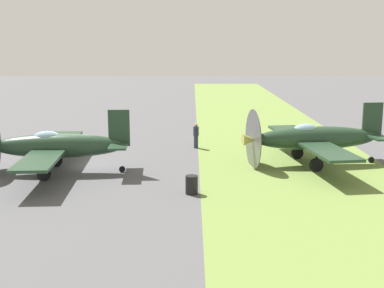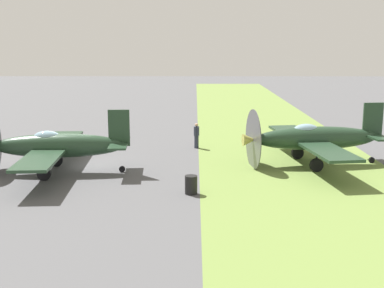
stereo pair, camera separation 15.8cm
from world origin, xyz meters
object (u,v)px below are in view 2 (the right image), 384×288
at_px(airplane_lead, 56,146).
at_px(airplane_wingman, 314,138).
at_px(fuel_drum, 191,185).
at_px(ground_crew_chief, 196,135).

bearing_deg(airplane_lead, airplane_wingman, -85.49).
bearing_deg(airplane_lead, fuel_drum, -120.85).
bearing_deg(ground_crew_chief, fuel_drum, 153.47).
height_order(airplane_lead, airplane_wingman, airplane_wingman).
distance_m(airplane_lead, ground_crew_chief, 10.35).
xyz_separation_m(airplane_wingman, ground_crew_chief, (4.80, 6.90, -0.69)).
relative_size(airplane_lead, airplane_wingman, 0.96).
relative_size(airplane_lead, fuel_drum, 11.51).
height_order(airplane_lead, fuel_drum, airplane_lead).
height_order(airplane_lead, ground_crew_chief, airplane_lead).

